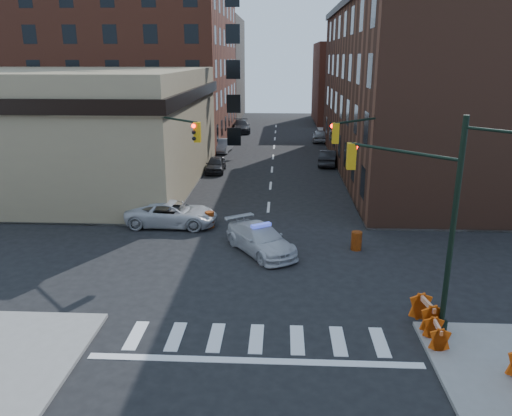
# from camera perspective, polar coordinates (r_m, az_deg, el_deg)

# --- Properties ---
(ground) EXTENTS (140.00, 140.00, 0.00)m
(ground) POSITION_cam_1_polar(r_m,az_deg,el_deg) (25.03, 0.83, -6.54)
(ground) COLOR black
(ground) RESTS_ON ground
(sidewalk_nw) EXTENTS (34.00, 54.50, 0.15)m
(sidewalk_nw) POSITION_cam_1_polar(r_m,az_deg,el_deg) (61.37, -20.10, 6.62)
(sidewalk_nw) COLOR gray
(sidewalk_nw) RESTS_ON ground
(sidewalk_ne) EXTENTS (34.00, 54.50, 0.15)m
(sidewalk_ne) POSITION_cam_1_polar(r_m,az_deg,el_deg) (60.76, 24.43, 6.04)
(sidewalk_ne) COLOR gray
(sidewalk_ne) RESTS_ON ground
(bank_building) EXTENTS (22.00, 22.00, 9.00)m
(bank_building) POSITION_cam_1_polar(r_m,az_deg,el_deg) (43.62, -21.46, 8.57)
(bank_building) COLOR #887A59
(bank_building) RESTS_ON ground
(apartment_block) EXTENTS (25.00, 25.00, 24.00)m
(apartment_block) POSITION_cam_1_polar(r_m,az_deg,el_deg) (65.87, -14.89, 18.16)
(apartment_block) COLOR brown
(apartment_block) RESTS_ON ground
(commercial_row_ne) EXTENTS (14.00, 34.00, 14.00)m
(commercial_row_ne) POSITION_cam_1_polar(r_m,az_deg,el_deg) (47.14, 18.34, 12.49)
(commercial_row_ne) COLOR #532F21
(commercial_row_ne) RESTS_ON ground
(filler_nw) EXTENTS (20.00, 18.00, 16.00)m
(filler_nw) POSITION_cam_1_polar(r_m,az_deg,el_deg) (86.61, -8.59, 15.44)
(filler_nw) COLOR brown
(filler_nw) RESTS_ON ground
(filler_ne) EXTENTS (16.00, 16.00, 12.00)m
(filler_ne) POSITION_cam_1_polar(r_m,az_deg,el_deg) (82.11, 12.52, 13.77)
(filler_ne) COLOR brown
(filler_ne) RESTS_ON ground
(signal_pole_se) EXTENTS (5.40, 5.27, 8.00)m
(signal_pole_se) POSITION_cam_1_polar(r_m,az_deg,el_deg) (18.96, 18.79, -0.39)
(signal_pole_se) COLOR black
(signal_pole_se) RESTS_ON sidewalk_se
(signal_pole_nw) EXTENTS (3.58, 3.67, 8.00)m
(signal_pole_nw) POSITION_cam_1_polar(r_m,az_deg,el_deg) (29.59, -10.20, 5.70)
(signal_pole_nw) COLOR black
(signal_pole_nw) RESTS_ON sidewalk_nw
(signal_pole_ne) EXTENTS (3.67, 3.58, 8.00)m
(signal_pole_ne) POSITION_cam_1_polar(r_m,az_deg,el_deg) (29.28, 12.80, 5.43)
(signal_pole_ne) COLOR black
(signal_pole_ne) RESTS_ON sidewalk_ne
(tree_ne_near) EXTENTS (3.00, 3.00, 4.85)m
(tree_ne_near) POSITION_cam_1_polar(r_m,az_deg,el_deg) (49.82, 10.74, 9.16)
(tree_ne_near) COLOR black
(tree_ne_near) RESTS_ON sidewalk_ne
(tree_ne_far) EXTENTS (3.00, 3.00, 4.85)m
(tree_ne_far) POSITION_cam_1_polar(r_m,az_deg,el_deg) (57.70, 9.71, 10.24)
(tree_ne_far) COLOR black
(tree_ne_far) RESTS_ON sidewalk_ne
(police_car) EXTENTS (4.47, 5.33, 1.46)m
(police_car) POSITION_cam_1_polar(r_m,az_deg,el_deg) (26.36, 0.53, -3.58)
(police_car) COLOR silver
(police_car) RESTS_ON ground
(pickup) EXTENTS (5.61, 2.73, 1.53)m
(pickup) POSITION_cam_1_polar(r_m,az_deg,el_deg) (30.89, -9.58, -0.64)
(pickup) COLOR #BABABF
(pickup) RESTS_ON ground
(parked_car_wnear) EXTENTS (1.71, 4.06, 1.37)m
(parked_car_wnear) POSITION_cam_1_polar(r_m,az_deg,el_deg) (45.05, -4.63, 4.98)
(parked_car_wnear) COLOR black
(parked_car_wnear) RESTS_ON ground
(parked_car_wfar) EXTENTS (1.86, 4.36, 1.40)m
(parked_car_wfar) POSITION_cam_1_polar(r_m,az_deg,el_deg) (54.68, -3.79, 7.13)
(parked_car_wfar) COLOR gray
(parked_car_wfar) RESTS_ON ground
(parked_car_wdeep) EXTENTS (2.92, 5.86, 1.63)m
(parked_car_wdeep) POSITION_cam_1_polar(r_m,az_deg,el_deg) (69.15, -1.68, 9.31)
(parked_car_wdeep) COLOR black
(parked_car_wdeep) RESTS_ON ground
(parked_car_enear) EXTENTS (2.17, 4.67, 1.48)m
(parked_car_enear) POSITION_cam_1_polar(r_m,az_deg,el_deg) (48.23, 8.21, 5.72)
(parked_car_enear) COLOR black
(parked_car_enear) RESTS_ON ground
(parked_car_efar) EXTENTS (2.00, 4.46, 1.49)m
(parked_car_efar) POSITION_cam_1_polar(r_m,az_deg,el_deg) (61.85, 7.30, 8.21)
(parked_car_efar) COLOR #96999E
(parked_car_efar) RESTS_ON ground
(pedestrian_a) EXTENTS (0.63, 0.49, 1.55)m
(pedestrian_a) POSITION_cam_1_polar(r_m,az_deg,el_deg) (33.97, -14.86, 0.91)
(pedestrian_a) COLOR black
(pedestrian_a) RESTS_ON sidewalk_nw
(pedestrian_b) EXTENTS (0.98, 0.82, 1.82)m
(pedestrian_b) POSITION_cam_1_polar(r_m,az_deg,el_deg) (34.36, -19.02, 0.96)
(pedestrian_b) COLOR black
(pedestrian_b) RESTS_ON sidewalk_nw
(pedestrian_c) EXTENTS (1.14, 0.87, 1.80)m
(pedestrian_c) POSITION_cam_1_polar(r_m,az_deg,el_deg) (33.75, -18.09, 0.75)
(pedestrian_c) COLOR #1E242D
(pedestrian_c) RESTS_ON sidewalk_nw
(barrel_road) EXTENTS (0.64, 0.64, 1.01)m
(barrel_road) POSITION_cam_1_polar(r_m,az_deg,el_deg) (27.31, 11.40, -3.69)
(barrel_road) COLOR #C83809
(barrel_road) RESTS_ON ground
(barrel_bank) EXTENTS (0.59, 0.59, 0.99)m
(barrel_bank) POSITION_cam_1_polar(r_m,az_deg,el_deg) (30.37, -5.32, -1.32)
(barrel_bank) COLOR red
(barrel_bank) RESTS_ON ground
(barricade_se_a) EXTENTS (0.88, 1.43, 1.00)m
(barricade_se_a) POSITION_cam_1_polar(r_m,az_deg,el_deg) (20.38, 18.86, -11.25)
(barricade_se_a) COLOR red
(barricade_se_a) RESTS_ON sidewalk_se
(barricade_se_b) EXTENTS (0.56, 1.09, 0.81)m
(barricade_se_b) POSITION_cam_1_polar(r_m,az_deg,el_deg) (19.28, 19.92, -13.39)
(barricade_se_b) COLOR red
(barricade_se_b) RESTS_ON sidewalk_se
(barricade_nw_a) EXTENTS (1.28, 0.75, 0.91)m
(barricade_nw_a) POSITION_cam_1_polar(r_m,az_deg,el_deg) (32.30, -10.30, -0.20)
(barricade_nw_a) COLOR orange
(barricade_nw_a) RESTS_ON sidewalk_nw
(barricade_nw_b) EXTENTS (1.51, 1.01, 1.03)m
(barricade_nw_b) POSITION_cam_1_polar(r_m,az_deg,el_deg) (33.28, -13.88, 0.19)
(barricade_nw_b) COLOR orange
(barricade_nw_b) RESTS_ON sidewalk_nw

